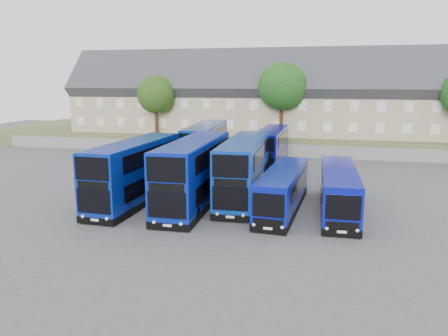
# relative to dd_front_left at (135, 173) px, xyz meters

# --- Properties ---
(ground) EXTENTS (120.00, 120.00, 0.00)m
(ground) POSITION_rel_dd_front_left_xyz_m (6.27, -1.39, -2.24)
(ground) COLOR #49494E
(ground) RESTS_ON ground
(retaining_wall) EXTENTS (70.00, 0.40, 1.50)m
(retaining_wall) POSITION_rel_dd_front_left_xyz_m (6.27, 22.61, -1.49)
(retaining_wall) COLOR slate
(retaining_wall) RESTS_ON ground
(earth_bank) EXTENTS (80.00, 20.00, 2.00)m
(earth_bank) POSITION_rel_dd_front_left_xyz_m (6.27, 32.61, -1.24)
(earth_bank) COLOR #4E5831
(earth_bank) RESTS_ON ground
(terrace_row) EXTENTS (54.00, 10.40, 11.20)m
(terrace_row) POSITION_rel_dd_front_left_xyz_m (6.27, 28.61, 4.36)
(terrace_row) COLOR tan
(terrace_row) RESTS_ON earth_bank
(dd_front_left) EXTENTS (3.05, 11.54, 4.55)m
(dd_front_left) POSITION_rel_dd_front_left_xyz_m (0.00, 0.00, 0.00)
(dd_front_left) COLOR #082596
(dd_front_left) RESTS_ON ground
(dd_front_mid) EXTENTS (2.97, 12.01, 4.75)m
(dd_front_mid) POSITION_rel_dd_front_left_xyz_m (4.49, 0.29, 0.10)
(dd_front_mid) COLOR #081E9D
(dd_front_mid) RESTS_ON ground
(dd_front_right) EXTENTS (3.05, 11.64, 4.59)m
(dd_front_right) POSITION_rel_dd_front_left_xyz_m (7.73, 2.60, 0.02)
(dd_front_right) COLOR #08359F
(dd_front_right) RESTS_ON ground
(dd_rear_left) EXTENTS (3.52, 11.79, 4.62)m
(dd_rear_left) POSITION_rel_dd_front_left_xyz_m (1.93, 12.49, 0.04)
(dd_rear_left) COLOR navy
(dd_rear_left) RESTS_ON ground
(dd_rear_right) EXTENTS (2.55, 10.45, 4.13)m
(dd_rear_right) POSITION_rel_dd_front_left_xyz_m (8.29, 14.53, -0.21)
(dd_rear_right) COLOR #080894
(dd_rear_right) RESTS_ON ground
(coach_east_a) EXTENTS (2.92, 10.76, 2.91)m
(coach_east_a) POSITION_rel_dd_front_left_xyz_m (10.92, 0.49, -0.81)
(coach_east_a) COLOR #0812A1
(coach_east_a) RESTS_ON ground
(coach_east_b) EXTENTS (2.57, 11.05, 3.00)m
(coach_east_b) POSITION_rel_dd_front_left_xyz_m (14.70, 1.05, -0.76)
(coach_east_b) COLOR #0810A4
(coach_east_b) RESTS_ON ground
(tree_west) EXTENTS (4.80, 4.80, 7.65)m
(tree_west) POSITION_rel_dd_front_left_xyz_m (-7.58, 23.71, 4.81)
(tree_west) COLOR #382314
(tree_west) RESTS_ON earth_bank
(tree_mid) EXTENTS (5.76, 5.76, 9.18)m
(tree_mid) POSITION_rel_dd_front_left_xyz_m (8.42, 24.21, 5.83)
(tree_mid) COLOR #382314
(tree_mid) RESTS_ON earth_bank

